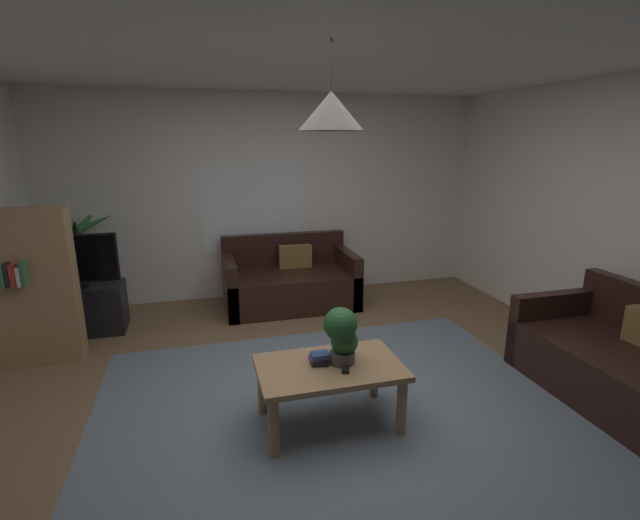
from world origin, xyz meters
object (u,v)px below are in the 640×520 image
at_px(couch_under_window, 290,283).
at_px(couch_right_side, 627,367).
at_px(book_on_table_1, 320,358).
at_px(book_on_table_0, 320,361).
at_px(remote_on_table_0, 346,367).
at_px(potted_palm_corner, 79,266).
at_px(tv, 71,261).
at_px(bookshelf_corner, 32,288).
at_px(potted_plant_on_table, 342,335).
at_px(book_on_table_2, 320,355).
at_px(pendant_lamp, 331,111).
at_px(tv_stand, 79,310).
at_px(coffee_table, 330,375).

height_order(couch_under_window, couch_right_side, same).
bearing_deg(book_on_table_1, book_on_table_0, -150.99).
distance_m(remote_on_table_0, potted_palm_corner, 3.59).
relative_size(tv, bookshelf_corner, 0.63).
xyz_separation_m(couch_under_window, book_on_table_0, (-0.28, -2.41, 0.20)).
bearing_deg(tv, potted_plant_on_table, -45.42).
bearing_deg(remote_on_table_0, potted_plant_on_table, 112.70).
bearing_deg(book_on_table_2, pendant_lamp, -34.18).
xyz_separation_m(book_on_table_2, remote_on_table_0, (0.15, -0.11, -0.05)).
xyz_separation_m(book_on_table_0, tv_stand, (-2.00, 2.16, -0.22)).
xyz_separation_m(coffee_table, tv_stand, (-2.06, 2.21, -0.13)).
xyz_separation_m(coffee_table, tv, (-2.06, 2.19, 0.40)).
bearing_deg(remote_on_table_0, coffee_table, 161.79).
bearing_deg(couch_under_window, bookshelf_corner, -160.48).
bearing_deg(bookshelf_corner, couch_under_window, 19.52).
distance_m(coffee_table, potted_palm_corner, 3.48).
bearing_deg(couch_right_side, remote_on_table_0, -95.69).
bearing_deg(book_on_table_2, remote_on_table_0, -37.07).
bearing_deg(couch_under_window, potted_palm_corner, 172.95).
bearing_deg(pendant_lamp, book_on_table_0, 144.80).
xyz_separation_m(tv_stand, tv, (0.00, -0.02, 0.53)).
bearing_deg(coffee_table, book_on_table_1, 144.17).
bearing_deg(tv, couch_right_side, -29.71).
bearing_deg(potted_palm_corner, coffee_table, -52.18).
distance_m(coffee_table, pendant_lamp, 1.74).
distance_m(coffee_table, book_on_table_0, 0.12).
xyz_separation_m(remote_on_table_0, potted_palm_corner, (-2.22, 2.82, 0.11)).
xyz_separation_m(book_on_table_1, potted_plant_on_table, (0.15, -0.04, 0.18)).
relative_size(coffee_table, book_on_table_0, 8.44).
bearing_deg(tv_stand, couch_right_side, -29.92).
bearing_deg(book_on_table_0, remote_on_table_0, -37.40).
relative_size(book_on_table_0, book_on_table_1, 0.82).
bearing_deg(book_on_table_1, book_on_table_2, -67.01).
distance_m(couch_right_side, remote_on_table_0, 2.21).
height_order(coffee_table, tv_stand, tv_stand).
bearing_deg(couch_under_window, coffee_table, -95.05).
relative_size(book_on_table_1, pendant_lamp, 0.28).
bearing_deg(couch_under_window, book_on_table_0, -96.56).
distance_m(book_on_table_1, potted_palm_corner, 3.40).
height_order(remote_on_table_0, potted_palm_corner, potted_palm_corner).
distance_m(bookshelf_corner, pendant_lamp, 3.09).
distance_m(remote_on_table_0, potted_plant_on_table, 0.22).
bearing_deg(tv_stand, remote_on_table_0, -46.65).
bearing_deg(potted_plant_on_table, couch_under_window, 87.03).
xyz_separation_m(book_on_table_1, book_on_table_2, (0.00, -0.00, 0.02)).
height_order(potted_plant_on_table, pendant_lamp, pendant_lamp).
bearing_deg(book_on_table_1, pendant_lamp, -35.83).
distance_m(tv, bookshelf_corner, 0.64).
bearing_deg(tv, potted_palm_corner, 96.91).
distance_m(book_on_table_1, potted_plant_on_table, 0.23).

